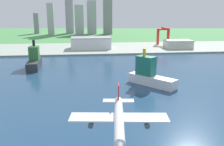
% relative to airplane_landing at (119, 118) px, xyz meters
% --- Properties ---
extents(ground_plane, '(2400.00, 2400.00, 0.00)m').
position_rel_airplane_landing_xyz_m(ground_plane, '(16.68, 167.87, -26.83)').
color(ground_plane, '#488D4A').
extents(water_bay, '(840.00, 360.00, 0.15)m').
position_rel_airplane_landing_xyz_m(water_bay, '(16.68, 107.87, -26.76)').
color(water_bay, navy).
rests_on(water_bay, ground).
extents(industrial_pier, '(840.00, 140.00, 2.50)m').
position_rel_airplane_landing_xyz_m(industrial_pier, '(16.68, 357.87, -25.58)').
color(industrial_pier, '#9AA597').
rests_on(industrial_pier, ground).
extents(airplane_landing, '(38.17, 41.00, 11.75)m').
position_rel_airplane_landing_xyz_m(airplane_landing, '(0.00, 0.00, 0.00)').
color(airplane_landing, silver).
extents(ferry_boat, '(39.06, 43.40, 32.89)m').
position_rel_airplane_landing_xyz_m(ferry_boat, '(46.51, 126.83, -17.30)').
color(ferry_boat, white).
rests_on(ferry_boat, water_bay).
extents(container_barge, '(15.94, 48.34, 32.67)m').
position_rel_airplane_landing_xyz_m(container_barge, '(-72.68, 212.13, -17.56)').
color(container_barge, '#2D3338').
rests_on(container_barge, water_bay).
extents(port_crane_red, '(23.54, 39.66, 33.88)m').
position_rel_airplane_landing_xyz_m(port_crane_red, '(144.14, 386.37, 0.15)').
color(port_crane_red, red).
rests_on(port_crane_red, industrial_pier).
extents(warehouse_main, '(70.54, 41.01, 19.62)m').
position_rel_airplane_landing_xyz_m(warehouse_main, '(-0.54, 350.90, -14.50)').
color(warehouse_main, white).
rests_on(warehouse_main, industrial_pier).
extents(warehouse_annex, '(46.46, 31.59, 14.38)m').
position_rel_airplane_landing_xyz_m(warehouse_annex, '(154.63, 333.67, -17.12)').
color(warehouse_annex, silver).
rests_on(warehouse_annex, industrial_pier).
extents(distant_skyline, '(237.25, 70.76, 147.26)m').
position_rel_airplane_landing_xyz_m(distant_skyline, '(-17.25, 676.71, 32.48)').
color(distant_skyline, gray).
rests_on(distant_skyline, ground).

